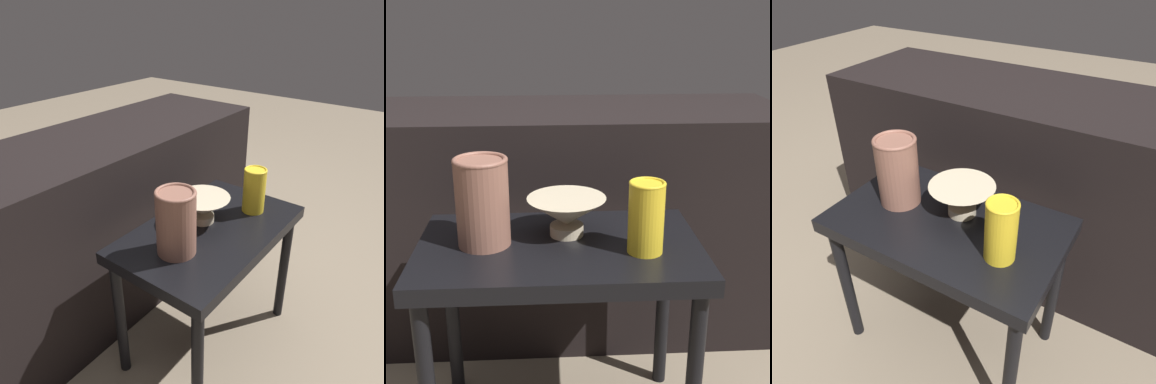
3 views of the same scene
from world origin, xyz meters
TOP-DOWN VIEW (x-y plane):
  - ground_plane at (0.00, 0.00)m, footprint 8.00×8.00m
  - table at (0.00, 0.00)m, footprint 0.64×0.39m
  - couch_backdrop at (0.00, 0.53)m, footprint 1.45×0.50m
  - bowl at (0.02, 0.05)m, footprint 0.18×0.18m
  - vase_textured_left at (-0.17, 0.01)m, footprint 0.12×0.12m
  - vase_colorful_right at (0.19, -0.05)m, footprint 0.08×0.08m

SIDE VIEW (x-z plane):
  - ground_plane at x=0.00m, z-range 0.00..0.00m
  - couch_backdrop at x=0.00m, z-range 0.00..0.73m
  - table at x=0.00m, z-range 0.19..0.70m
  - bowl at x=0.02m, z-range 0.52..0.62m
  - vase_colorful_right at x=0.19m, z-range 0.51..0.68m
  - vase_textured_left at x=-0.17m, z-range 0.52..0.72m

